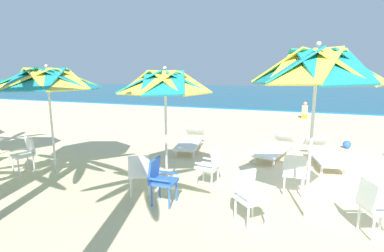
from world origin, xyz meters
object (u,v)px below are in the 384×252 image
at_px(sun_lounger_1, 323,154).
at_px(plastic_chair_2, 249,194).
at_px(plastic_chair_4, 161,178).
at_px(plastic_chair_3, 139,172).
at_px(beach_umbrella_1, 165,83).
at_px(beachgoer_seated, 304,113).
at_px(sun_lounger_2, 275,148).
at_px(beach_umbrella_2, 48,80).
at_px(plastic_chair_1, 375,205).
at_px(plastic_chair_5, 210,164).
at_px(plastic_chair_0, 294,172).
at_px(beach_ball, 347,145).
at_px(sun_lounger_3, 190,141).
at_px(beach_umbrella_0, 317,69).
at_px(plastic_chair_6, 25,152).

bearing_deg(sun_lounger_1, plastic_chair_2, -110.64).
bearing_deg(plastic_chair_4, plastic_chair_3, 163.66).
bearing_deg(beach_umbrella_1, beachgoer_seated, 75.06).
bearing_deg(plastic_chair_2, sun_lounger_2, 87.94).
height_order(beach_umbrella_1, sun_lounger_2, beach_umbrella_1).
bearing_deg(sun_lounger_1, beach_umbrella_2, -154.36).
bearing_deg(beach_umbrella_2, plastic_chair_1, -4.15).
bearing_deg(beachgoer_seated, plastic_chair_4, -102.89).
relative_size(plastic_chair_1, beach_umbrella_1, 0.34).
relative_size(plastic_chair_5, beachgoer_seated, 0.94).
xyz_separation_m(plastic_chair_1, beachgoer_seated, (-0.72, 12.03, -0.20)).
bearing_deg(beachgoer_seated, beach_umbrella_1, -104.94).
bearing_deg(beachgoer_seated, plastic_chair_5, -100.97).
distance_m(plastic_chair_0, plastic_chair_5, 1.71).
distance_m(sun_lounger_2, beach_ball, 2.86).
bearing_deg(beachgoer_seated, plastic_chair_3, -105.52).
bearing_deg(sun_lounger_3, plastic_chair_3, -85.64).
distance_m(sun_lounger_1, sun_lounger_3, 3.92).
bearing_deg(beach_ball, beachgoer_seated, 100.36).
relative_size(plastic_chair_4, sun_lounger_1, 0.39).
relative_size(plastic_chair_4, sun_lounger_3, 0.39).
relative_size(plastic_chair_0, plastic_chair_1, 1.00).
bearing_deg(beachgoer_seated, sun_lounger_1, -87.95).
xyz_separation_m(plastic_chair_3, plastic_chair_5, (1.19, 0.95, 0.00)).
xyz_separation_m(plastic_chair_0, beach_ball, (1.61, 4.47, -0.37)).
xyz_separation_m(plastic_chair_4, beach_umbrella_2, (-3.24, 0.63, 1.79)).
bearing_deg(sun_lounger_1, sun_lounger_3, 178.38).
bearing_deg(plastic_chair_1, beachgoer_seated, 93.43).
relative_size(beach_umbrella_0, plastic_chair_5, 3.37).
height_order(plastic_chair_2, beach_ball, plastic_chair_2).
bearing_deg(plastic_chair_6, beach_ball, 33.84).
height_order(sun_lounger_1, sun_lounger_2, same).
bearing_deg(sun_lounger_2, plastic_chair_4, -115.11).
distance_m(sun_lounger_1, beach_ball, 2.23).
xyz_separation_m(beach_umbrella_2, sun_lounger_1, (6.33, 3.04, -2.01)).
distance_m(plastic_chair_5, beach_ball, 5.69).
relative_size(beach_umbrella_2, plastic_chair_6, 3.05).
height_order(beach_umbrella_0, plastic_chair_6, beach_umbrella_0).
distance_m(plastic_chair_3, sun_lounger_2, 4.38).
height_order(plastic_chair_4, plastic_chair_5, same).
bearing_deg(plastic_chair_1, sun_lounger_2, 114.65).
distance_m(plastic_chair_0, beach_umbrella_2, 5.90).
xyz_separation_m(sun_lounger_1, beachgoer_seated, (-0.30, 8.50, 0.01)).
bearing_deg(sun_lounger_1, plastic_chair_4, -130.10).
bearing_deg(beach_ball, plastic_chair_2, -111.51).
height_order(plastic_chair_1, sun_lounger_1, plastic_chair_1).
xyz_separation_m(plastic_chair_5, sun_lounger_2, (1.16, 2.73, -0.22)).
bearing_deg(beach_umbrella_0, plastic_chair_4, -172.42).
xyz_separation_m(plastic_chair_0, plastic_chair_5, (-1.71, -0.14, 0.00)).
xyz_separation_m(beach_ball, beachgoer_seated, (-1.18, 6.45, 0.17)).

